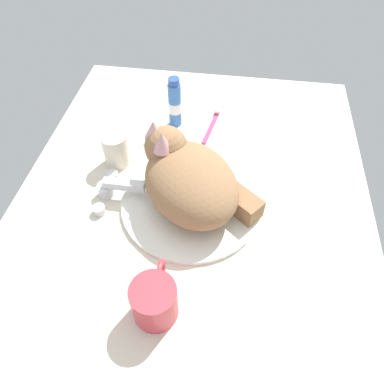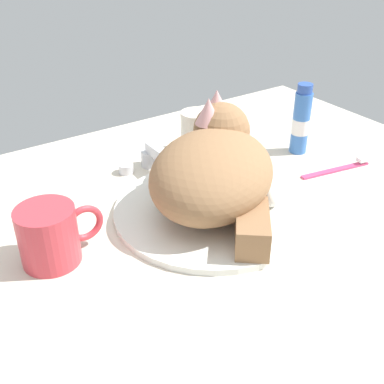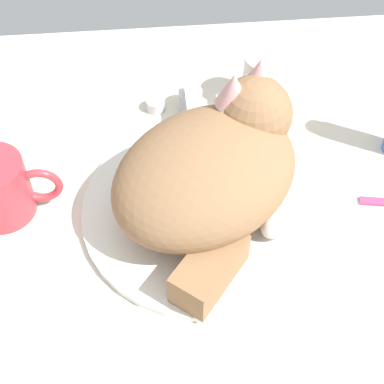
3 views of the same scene
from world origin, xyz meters
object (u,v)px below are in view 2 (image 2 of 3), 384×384
(cat, at_px, (215,168))
(toothbrush, at_px, (340,168))
(coffee_mug, at_px, (50,235))
(toothpaste_bottle, at_px, (301,121))
(faucet, at_px, (154,158))
(rinse_cup, at_px, (196,132))

(cat, xyz_separation_m, toothbrush, (0.28, -0.03, -0.07))
(coffee_mug, height_order, toothpaste_bottle, toothpaste_bottle)
(cat, relative_size, toothpaste_bottle, 2.18)
(coffee_mug, xyz_separation_m, toothbrush, (0.55, -0.05, -0.04))
(coffee_mug, bearing_deg, toothbrush, -4.71)
(faucet, relative_size, toothbrush, 0.88)
(cat, distance_m, coffee_mug, 0.27)
(coffee_mug, bearing_deg, toothpaste_bottle, 6.20)
(faucet, xyz_separation_m, cat, (0.01, -0.18, 0.05))
(rinse_cup, relative_size, toothbrush, 0.56)
(coffee_mug, xyz_separation_m, toothpaste_bottle, (0.54, 0.06, 0.02))
(coffee_mug, distance_m, rinse_cup, 0.41)
(cat, bearing_deg, rinse_cup, 63.43)
(faucet, distance_m, cat, 0.19)
(rinse_cup, relative_size, toothpaste_bottle, 0.60)
(rinse_cup, bearing_deg, faucet, -169.93)
(faucet, relative_size, toothpaste_bottle, 0.94)
(cat, height_order, rinse_cup, cat)
(faucet, height_order, toothpaste_bottle, toothpaste_bottle)
(faucet, relative_size, coffee_mug, 1.08)
(coffee_mug, relative_size, rinse_cup, 1.45)
(faucet, bearing_deg, cat, -86.16)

